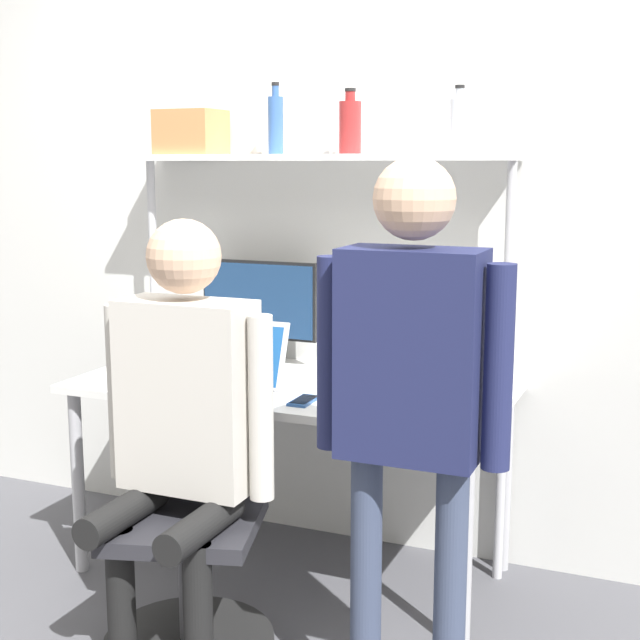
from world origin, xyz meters
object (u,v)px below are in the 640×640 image
Objects in this scene: person_seated at (182,405)px; bottle_blue at (276,124)px; person_standing at (411,378)px; storage_box at (191,132)px; office_chair at (191,567)px; bottle_red at (350,126)px; monitor at (258,307)px; bottle_clear at (459,125)px; cell_phone at (304,401)px; laptop at (244,372)px.

person_seated is 1.31m from bottle_blue.
person_standing is 1.53m from bottle_blue.
office_chair is at bearing -61.20° from storage_box.
bottle_red is (-0.57, 1.02, 0.71)m from person_standing.
monitor is at bearing 102.29° from office_chair.
bottle_blue reaches higher than bottle_clear.
cell_phone is 0.52m from person_seated.
laptop is 0.53m from person_seated.
bottle_clear reaches higher than cell_phone.
bottle_clear is at bearing 31.22° from laptop.
bottle_clear is (0.64, 0.90, 1.45)m from office_chair.
storage_box is at bearing 141.32° from person_standing.
laptop is at bearing 143.75° from person_standing.
storage_box reaches higher than person_seated.
monitor is at bearing 102.43° from person_seated.
person_standing reaches higher than monitor.
person_standing is 6.54× the size of bottle_red.
bottle_blue reaches higher than laptop.
laptop is at bearing -70.40° from monitor.
bottle_blue is 0.74m from bottle_clear.
monitor is 1.18m from office_chair.
bottle_clear is at bearing 49.09° from cell_phone.
office_chair is 3.79× the size of bottle_clear.
laptop is 1.17× the size of storage_box.
office_chair is 0.56m from person_seated.
person_seated is (-0.21, -0.47, 0.08)m from cell_phone.
office_chair is 1.72m from bottle_blue.
monitor is 1.11m from bottle_clear.
bottle_blue is at bearing 96.74° from office_chair.
storage_box is at bearing -178.02° from monitor.
office_chair is 1.72m from bottle_red.
monitor is at bearing 1.98° from storage_box.
person_seated is 1.44m from bottle_clear.
bottle_blue is (-0.12, 0.94, 0.90)m from person_seated.
person_standing is (0.83, -0.61, 0.19)m from laptop.
bottle_blue is (-0.11, 0.90, 1.46)m from office_chair.
office_chair is at bearing -77.71° from monitor.
laptop is 1.04m from person_standing.
bottle_blue is 1.10× the size of storage_box.
monitor is 0.75m from bottle_blue.
person_standing reaches higher than cell_phone.
office_chair is (0.05, -0.49, -0.55)m from laptop.
monitor is 0.36× the size of person_seated.
cell_phone is at bearing 62.26° from office_chair.
bottle_clear is 1.13m from storage_box.
person_standing is at bearing -44.37° from cell_phone.
person_standing is at bearing -82.00° from bottle_clear.
storage_box is (-0.45, 0.41, 0.89)m from laptop.
office_chair is at bearing -117.74° from cell_phone.
bottle_red reaches higher than monitor.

